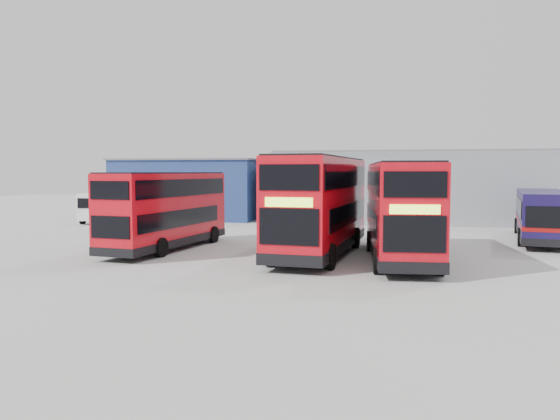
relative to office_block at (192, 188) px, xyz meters
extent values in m
plane|color=#A3A39E|center=(14.00, -17.99, -2.58)|extent=(120.00, 120.00, 0.00)
cube|color=navy|center=(0.00, 0.01, -0.08)|extent=(12.00, 8.00, 5.00)
cube|color=slate|center=(0.00, 0.01, 2.47)|extent=(12.30, 8.30, 0.15)
cube|color=#5388EB|center=(0.00, -4.09, 0.42)|extent=(3.96, 0.15, 1.40)
cube|color=#8F949C|center=(22.00, 2.01, -0.08)|extent=(30.00, 12.00, 5.00)
cube|color=slate|center=(22.00, -0.79, 2.67)|extent=(30.50, 6.33, 1.29)
cube|color=slate|center=(22.00, 4.80, 2.67)|extent=(30.50, 6.33, 1.29)
cube|color=red|center=(5.59, -18.99, -0.45)|extent=(3.50, 9.63, 3.63)
cube|color=black|center=(5.59, -18.99, -2.09)|extent=(3.54, 9.67, 0.40)
cube|color=black|center=(6.67, -19.50, -0.88)|extent=(1.13, 7.91, 0.85)
cube|color=black|center=(4.41, -19.19, -0.88)|extent=(1.13, 7.91, 0.85)
cube|color=black|center=(6.71, -19.15, 0.65)|extent=(1.25, 8.79, 0.85)
cube|color=black|center=(4.46, -18.84, 0.65)|extent=(1.25, 8.79, 0.85)
cube|color=black|center=(6.23, -14.31, -0.97)|extent=(2.00, 0.32, 1.21)
cube|color=black|center=(6.23, -14.31, 0.65)|extent=(2.00, 0.32, 0.85)
cube|color=#C8FF35|center=(6.23, -14.30, -0.16)|extent=(1.60, 0.25, 0.31)
cube|color=black|center=(4.95, -23.67, -0.97)|extent=(1.96, 0.31, 0.99)
cube|color=black|center=(4.95, -23.67, 0.65)|extent=(1.96, 0.31, 0.81)
cube|color=black|center=(5.59, -18.99, 1.38)|extent=(3.35, 9.47, 0.09)
cylinder|color=black|center=(7.10, -15.90, -2.11)|extent=(0.41, 0.96, 0.93)
cylinder|color=black|center=(4.97, -15.60, -2.11)|extent=(0.41, 0.96, 0.93)
cylinder|color=black|center=(6.33, -21.49, -2.11)|extent=(0.41, 0.96, 0.93)
cylinder|color=black|center=(4.20, -21.20, -2.11)|extent=(0.41, 0.96, 0.93)
cube|color=red|center=(13.62, -19.29, -0.07)|extent=(3.75, 11.33, 4.29)
cube|color=black|center=(13.62, -19.29, -2.00)|extent=(3.80, 11.37, 0.48)
cube|color=black|center=(12.33, -18.73, -0.57)|extent=(1.00, 9.38, 1.01)
cube|color=black|center=(15.01, -19.00, -0.57)|extent=(1.00, 9.38, 1.01)
cube|color=black|center=(12.29, -19.15, 1.23)|extent=(1.11, 10.43, 1.01)
cube|color=black|center=(14.96, -19.42, 1.23)|extent=(1.11, 10.43, 1.01)
cube|color=black|center=(13.06, -24.84, -0.67)|extent=(2.38, 0.29, 1.43)
cube|color=black|center=(13.06, -24.84, 1.23)|extent=(2.38, 0.29, 1.01)
cube|color=#C8FF35|center=(13.06, -24.85, 0.28)|extent=(1.90, 0.23, 0.37)
cube|color=black|center=(14.19, -13.74, -0.67)|extent=(2.32, 0.29, 1.16)
cube|color=black|center=(14.19, -13.74, 1.23)|extent=(2.32, 0.29, 0.95)
cube|color=black|center=(13.62, -19.29, 2.10)|extent=(3.58, 11.15, 0.11)
cylinder|color=black|center=(11.97, -23.01, -2.03)|extent=(0.45, 1.13, 1.10)
cylinder|color=black|center=(14.50, -23.26, -2.03)|extent=(0.45, 1.13, 1.10)
cylinder|color=black|center=(12.64, -16.37, -2.03)|extent=(0.45, 1.13, 1.10)
cylinder|color=black|center=(15.17, -16.63, -2.03)|extent=(0.45, 1.13, 1.10)
cube|color=red|center=(17.36, -20.15, -0.22)|extent=(3.27, 10.58, 4.02)
cube|color=black|center=(17.36, -20.15, -2.03)|extent=(3.31, 10.62, 0.45)
cube|color=black|center=(16.07, -19.85, -0.69)|extent=(0.73, 8.81, 0.94)
cube|color=black|center=(18.58, -19.65, -0.69)|extent=(0.73, 8.81, 0.94)
cube|color=black|center=(16.10, -20.24, 0.99)|extent=(0.80, 9.80, 0.94)
cube|color=black|center=(18.61, -20.05, 0.99)|extent=(0.80, 9.80, 0.94)
cube|color=black|center=(17.76, -25.36, -0.79)|extent=(2.23, 0.22, 1.34)
cube|color=black|center=(17.76, -25.36, 0.99)|extent=(2.23, 0.22, 0.94)
cube|color=#C8FF35|center=(17.76, -25.37, 0.10)|extent=(1.78, 0.18, 0.35)
cube|color=black|center=(16.96, -14.93, -0.79)|extent=(2.18, 0.22, 1.09)
cube|color=black|center=(16.96, -14.93, 0.99)|extent=(2.18, 0.22, 0.89)
cube|color=black|center=(17.36, -20.15, 1.81)|extent=(3.11, 10.42, 0.10)
cylinder|color=black|center=(16.45, -23.85, -2.06)|extent=(0.40, 1.05, 1.03)
cylinder|color=black|center=(18.82, -23.67, -2.06)|extent=(0.40, 1.05, 1.03)
cylinder|color=black|center=(15.97, -17.61, -2.06)|extent=(0.40, 1.05, 1.03)
cylinder|color=black|center=(18.34, -17.43, -2.06)|extent=(0.40, 1.05, 1.03)
cube|color=#110E3F|center=(25.61, -11.47, -0.95)|extent=(4.39, 10.96, 2.58)
cube|color=black|center=(25.61, -11.47, -2.06)|extent=(4.43, 11.00, 0.39)
cube|color=#940C0B|center=(25.61, -11.47, -1.41)|extent=(4.42, 10.99, 0.24)
cube|color=black|center=(24.35, -11.52, -0.54)|extent=(1.72, 8.79, 0.92)
cube|color=black|center=(26.62, -6.20, -0.78)|extent=(2.16, 0.46, 1.26)
cube|color=black|center=(24.61, -16.74, -0.78)|extent=(2.11, 0.45, 1.07)
cylinder|color=black|center=(27.47, -7.96, -2.07)|extent=(0.49, 1.05, 1.01)
cylinder|color=black|center=(25.18, -7.52, -2.07)|extent=(0.49, 1.05, 1.01)
cylinder|color=black|center=(23.90, -14.21, -2.07)|extent=(0.49, 1.05, 1.01)
cube|color=white|center=(-5.30, -5.47, -1.23)|extent=(2.59, 5.56, 2.05)
cube|color=black|center=(-5.08, -8.18, -0.90)|extent=(1.94, 0.21, 0.76)
cube|color=black|center=(-6.26, -7.28, -0.90)|extent=(0.13, 0.97, 0.65)
cube|color=black|center=(-4.06, -7.10, -0.90)|extent=(0.13, 0.97, 0.65)
cylinder|color=black|center=(-6.19, -7.38, -2.19)|extent=(0.32, 0.80, 0.78)
cylinder|color=black|center=(-4.12, -7.21, -2.19)|extent=(0.32, 0.80, 0.78)
cylinder|color=black|center=(-6.48, -3.72, -2.19)|extent=(0.32, 0.80, 0.78)
cylinder|color=black|center=(-4.41, -3.55, -2.19)|extent=(0.32, 0.80, 0.78)
camera|label=1|loc=(16.77, -45.43, 1.44)|focal=35.00mm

